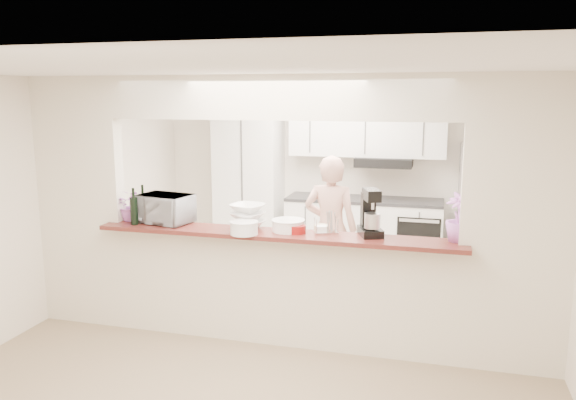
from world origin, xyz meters
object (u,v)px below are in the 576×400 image
at_px(refrigerator, 488,212).
at_px(stand_mixer, 370,215).
at_px(person, 331,230).
at_px(toaster_oven, 165,209).

distance_m(refrigerator, stand_mixer, 2.89).
height_order(stand_mixer, person, person).
relative_size(toaster_oven, person, 0.30).
height_order(toaster_oven, person, person).
relative_size(toaster_oven, stand_mixer, 1.20).
bearing_deg(stand_mixer, person, 116.10).
distance_m(toaster_oven, person, 1.89).
height_order(refrigerator, toaster_oven, refrigerator).
relative_size(refrigerator, stand_mixer, 4.04).
height_order(toaster_oven, stand_mixer, stand_mixer).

